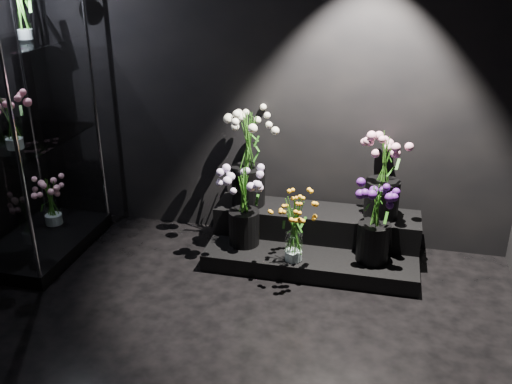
% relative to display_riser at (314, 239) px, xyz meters
% --- Properties ---
extents(wall_back, '(4.00, 0.00, 4.00)m').
position_rel_display_riser_xyz_m(wall_back, '(-0.50, 0.32, 1.25)').
color(wall_back, black).
rests_on(wall_back, floor).
extents(display_riser, '(1.61, 0.71, 0.36)m').
position_rel_display_riser_xyz_m(display_riser, '(0.00, 0.00, 0.00)').
color(display_riser, black).
rests_on(display_riser, floor).
extents(display_case, '(0.66, 1.10, 2.42)m').
position_rel_display_riser_xyz_m(display_case, '(-2.15, -0.40, 1.06)').
color(display_case, black).
rests_on(display_case, floor).
extents(bouquet_orange_bells, '(0.35, 0.35, 0.51)m').
position_rel_display_riser_xyz_m(bouquet_orange_bells, '(-0.11, -0.33, 0.25)').
color(bouquet_orange_bells, white).
rests_on(bouquet_orange_bells, display_riser).
extents(bouquet_lilac, '(0.41, 0.41, 0.63)m').
position_rel_display_riser_xyz_m(bouquet_lilac, '(-0.53, -0.17, 0.35)').
color(bouquet_lilac, black).
rests_on(bouquet_lilac, display_riser).
extents(bouquet_purple, '(0.39, 0.39, 0.60)m').
position_rel_display_riser_xyz_m(bouquet_purple, '(0.46, -0.20, 0.31)').
color(bouquet_purple, black).
rests_on(bouquet_purple, display_riser).
extents(bouquet_cream_roses, '(0.42, 0.42, 0.74)m').
position_rel_display_riser_xyz_m(bouquet_cream_roses, '(-0.56, 0.09, 0.62)').
color(bouquet_cream_roses, black).
rests_on(bouquet_cream_roses, display_riser).
extents(bouquet_pink_roses, '(0.41, 0.41, 0.67)m').
position_rel_display_riser_xyz_m(bouquet_pink_roses, '(0.49, 0.10, 0.58)').
color(bouquet_pink_roses, black).
rests_on(bouquet_pink_roses, display_riser).
extents(bouquet_case_pink, '(0.33, 0.33, 0.40)m').
position_rel_display_riser_xyz_m(bouquet_case_pink, '(-2.10, -0.60, 1.01)').
color(bouquet_case_pink, white).
rests_on(bouquet_case_pink, display_case).
extents(bouquet_case_magenta, '(0.22, 0.22, 0.42)m').
position_rel_display_riser_xyz_m(bouquet_case_magenta, '(-2.12, -0.25, 1.72)').
color(bouquet_case_magenta, white).
rests_on(bouquet_case_magenta, display_case).
extents(bouquet_case_base_pink, '(0.42, 0.42, 0.41)m').
position_rel_display_riser_xyz_m(bouquet_case_base_pink, '(-2.19, -0.16, 0.18)').
color(bouquet_case_base_pink, white).
rests_on(bouquet_case_base_pink, display_case).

